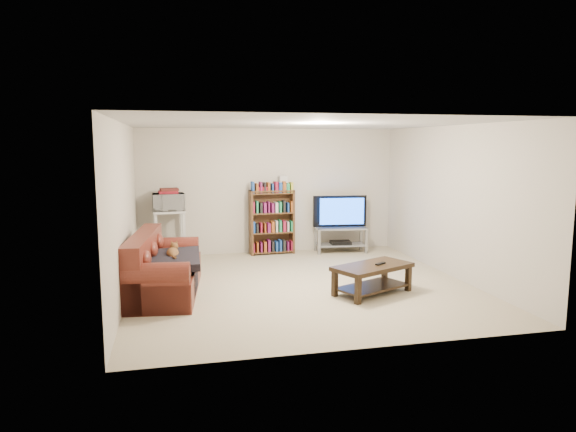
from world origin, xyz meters
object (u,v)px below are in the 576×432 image
object	(u,v)px
sofa	(160,272)
coffee_table	(372,274)
bookshelf	(272,221)
tv_stand	(341,235)

from	to	relation	value
sofa	coffee_table	distance (m)	3.01
bookshelf	tv_stand	bearing A→B (deg)	-9.11
coffee_table	bookshelf	xyz separation A→B (m)	(-0.88, 2.95, 0.35)
tv_stand	bookshelf	size ratio (longest dim) A/B	0.83
tv_stand	bookshelf	bearing A→B (deg)	179.30
coffee_table	tv_stand	bearing A→B (deg)	55.69
sofa	bookshelf	size ratio (longest dim) A/B	1.69
coffee_table	bookshelf	bearing A→B (deg)	81.73
coffee_table	tv_stand	distance (m)	2.84
tv_stand	bookshelf	xyz separation A→B (m)	(-1.34, 0.15, 0.30)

